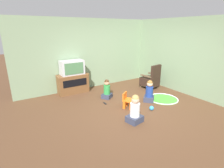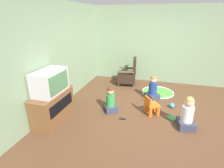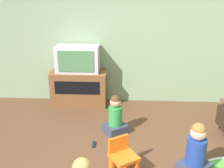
{
  "view_description": "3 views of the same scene",
  "coord_description": "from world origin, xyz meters",
  "px_view_note": "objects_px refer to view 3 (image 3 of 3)",
  "views": [
    {
      "loc": [
        -3.09,
        -3.74,
        2.21
      ],
      "look_at": [
        -0.39,
        0.49,
        0.62
      ],
      "focal_mm": 28.0,
      "sensor_mm": 36.0,
      "label": 1
    },
    {
      "loc": [
        -3.98,
        -0.16,
        2.18
      ],
      "look_at": [
        -0.43,
        0.87,
        0.77
      ],
      "focal_mm": 28.0,
      "sensor_mm": 36.0,
      "label": 2
    },
    {
      "loc": [
        -0.17,
        -2.72,
        2.11
      ],
      "look_at": [
        -0.36,
        0.83,
        0.86
      ],
      "focal_mm": 42.0,
      "sensor_mm": 36.0,
      "label": 3
    }
  ],
  "objects_px": {
    "child_watching_center": "(116,117)",
    "yellow_kid_chair": "(123,160)",
    "tv_cabinet": "(79,87)",
    "child_watching_left": "(196,153)",
    "remote_control": "(94,144)",
    "television": "(78,59)"
  },
  "relations": [
    {
      "from": "remote_control",
      "to": "yellow_kid_chair",
      "type": "bearing_deg",
      "value": -145.9
    },
    {
      "from": "yellow_kid_chair",
      "to": "remote_control",
      "type": "distance_m",
      "value": 0.76
    },
    {
      "from": "tv_cabinet",
      "to": "child_watching_left",
      "type": "height_order",
      "value": "child_watching_left"
    },
    {
      "from": "child_watching_left",
      "to": "yellow_kid_chair",
      "type": "bearing_deg",
      "value": 141.48
    },
    {
      "from": "child_watching_left",
      "to": "remote_control",
      "type": "bearing_deg",
      "value": 115.51
    },
    {
      "from": "tv_cabinet",
      "to": "television",
      "type": "xyz_separation_m",
      "value": [
        0.0,
        -0.01,
        0.58
      ]
    },
    {
      "from": "remote_control",
      "to": "child_watching_center",
      "type": "bearing_deg",
      "value": -39.97
    },
    {
      "from": "television",
      "to": "child_watching_left",
      "type": "xyz_separation_m",
      "value": [
        1.76,
        -2.03,
        -0.63
      ]
    },
    {
      "from": "tv_cabinet",
      "to": "child_watching_center",
      "type": "bearing_deg",
      "value": -55.32
    },
    {
      "from": "television",
      "to": "remote_control",
      "type": "xyz_separation_m",
      "value": [
        0.46,
        -1.46,
        -0.92
      ]
    },
    {
      "from": "child_watching_center",
      "to": "yellow_kid_chair",
      "type": "bearing_deg",
      "value": -117.04
    },
    {
      "from": "child_watching_center",
      "to": "tv_cabinet",
      "type": "bearing_deg",
      "value": 89.91
    },
    {
      "from": "child_watching_center",
      "to": "child_watching_left",
      "type": "bearing_deg",
      "value": -78.09
    },
    {
      "from": "child_watching_left",
      "to": "child_watching_center",
      "type": "xyz_separation_m",
      "value": [
        -1.0,
        0.94,
        -0.02
      ]
    },
    {
      "from": "television",
      "to": "remote_control",
      "type": "relative_size",
      "value": 5.28
    },
    {
      "from": "tv_cabinet",
      "to": "child_watching_left",
      "type": "bearing_deg",
      "value": -49.22
    },
    {
      "from": "tv_cabinet",
      "to": "child_watching_center",
      "type": "distance_m",
      "value": 1.33
    },
    {
      "from": "television",
      "to": "remote_control",
      "type": "distance_m",
      "value": 1.78
    },
    {
      "from": "television",
      "to": "child_watching_center",
      "type": "distance_m",
      "value": 1.47
    },
    {
      "from": "tv_cabinet",
      "to": "child_watching_left",
      "type": "xyz_separation_m",
      "value": [
        1.76,
        -2.04,
        -0.05
      ]
    },
    {
      "from": "television",
      "to": "yellow_kid_chair",
      "type": "height_order",
      "value": "television"
    },
    {
      "from": "tv_cabinet",
      "to": "yellow_kid_chair",
      "type": "xyz_separation_m",
      "value": [
        0.89,
        -2.07,
        -0.16
      ]
    }
  ]
}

